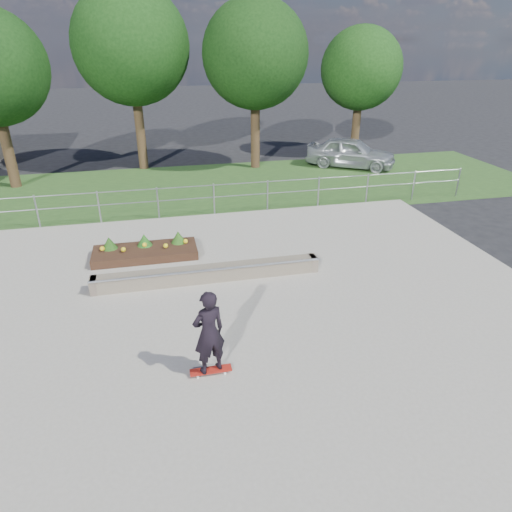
# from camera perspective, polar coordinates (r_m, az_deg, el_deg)

# --- Properties ---
(ground) EXTENTS (120.00, 120.00, 0.00)m
(ground) POSITION_cam_1_polar(r_m,az_deg,el_deg) (10.33, 0.77, -9.14)
(ground) COLOR black
(ground) RESTS_ON ground
(grass_verge) EXTENTS (30.00, 8.00, 0.02)m
(grass_verge) POSITION_cam_1_polar(r_m,az_deg,el_deg) (20.23, -6.60, 8.46)
(grass_verge) COLOR #27491D
(grass_verge) RESTS_ON ground
(concrete_slab) EXTENTS (15.00, 15.00, 0.06)m
(concrete_slab) POSITION_cam_1_polar(r_m,az_deg,el_deg) (10.31, 0.77, -9.00)
(concrete_slab) COLOR gray
(concrete_slab) RESTS_ON ground
(fence) EXTENTS (20.06, 0.06, 1.20)m
(fence) POSITION_cam_1_polar(r_m,az_deg,el_deg) (16.68, -5.29, 7.57)
(fence) COLOR #9A9CA3
(fence) RESTS_ON ground
(tree_mid_left) EXTENTS (5.25, 5.25, 8.25)m
(tree_mid_left) POSITION_cam_1_polar(r_m,az_deg,el_deg) (23.27, -15.34, 24.02)
(tree_mid_left) COLOR #372516
(tree_mid_left) RESTS_ON ground
(tree_mid_right) EXTENTS (4.90, 4.90, 7.70)m
(tree_mid_right) POSITION_cam_1_polar(r_m,az_deg,el_deg) (22.83, -0.10, 23.86)
(tree_mid_right) COLOR #352315
(tree_mid_right) RESTS_ON ground
(tree_far_right) EXTENTS (4.20, 4.20, 6.60)m
(tree_far_right) POSITION_cam_1_polar(r_m,az_deg,el_deg) (26.23, 13.01, 21.83)
(tree_far_right) COLOR #372616
(tree_far_right) RESTS_ON ground
(grind_ledge) EXTENTS (6.00, 0.44, 0.43)m
(grind_ledge) POSITION_cam_1_polar(r_m,az_deg,el_deg) (12.13, -5.95, -2.19)
(grind_ledge) COLOR brown
(grind_ledge) RESTS_ON concrete_slab
(planter_bed) EXTENTS (3.00, 1.20, 0.61)m
(planter_bed) POSITION_cam_1_polar(r_m,az_deg,el_deg) (13.83, -13.68, 0.72)
(planter_bed) COLOR black
(planter_bed) RESTS_ON concrete_slab
(skateboarder) EXTENTS (0.80, 0.59, 1.80)m
(skateboarder) POSITION_cam_1_polar(r_m,az_deg,el_deg) (8.53, -5.91, -9.54)
(skateboarder) COLOR silver
(skateboarder) RESTS_ON concrete_slab
(parked_car) EXTENTS (4.61, 3.87, 1.49)m
(parked_car) POSITION_cam_1_polar(r_m,az_deg,el_deg) (23.88, 11.76, 12.55)
(parked_car) COLOR #ACB2B6
(parked_car) RESTS_ON ground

